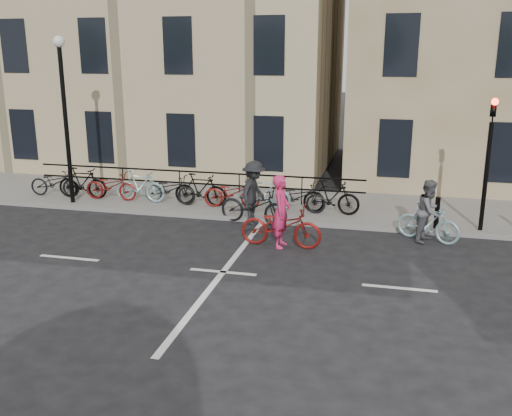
% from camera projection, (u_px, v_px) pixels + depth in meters
% --- Properties ---
extents(ground, '(120.00, 120.00, 0.00)m').
position_uv_depth(ground, '(223.00, 272.00, 13.29)').
color(ground, black).
rests_on(ground, ground).
extents(sidewalk, '(46.00, 4.00, 0.15)m').
position_uv_depth(sidewalk, '(162.00, 197.00, 19.79)').
color(sidewalk, slate).
rests_on(sidewalk, ground).
extents(building_west, '(20.00, 10.00, 10.00)m').
position_uv_depth(building_west, '(115.00, 47.00, 26.12)').
color(building_west, '#C6B786').
rests_on(building_west, sidewalk).
extents(traffic_light, '(0.18, 0.30, 3.90)m').
position_uv_depth(traffic_light, '(489.00, 148.00, 15.31)').
color(traffic_light, black).
rests_on(traffic_light, sidewalk).
extents(lamp_post, '(0.36, 0.36, 5.28)m').
position_uv_depth(lamp_post, '(64.00, 100.00, 17.94)').
color(lamp_post, black).
rests_on(lamp_post, sidewalk).
extents(bollard_east, '(0.14, 0.14, 0.90)m').
position_uv_depth(bollard_east, '(437.00, 213.00, 15.99)').
color(bollard_east, black).
rests_on(bollard_east, sidewalk).
extents(parked_bikes, '(11.45, 1.23, 1.05)m').
position_uv_depth(parked_bikes, '(184.00, 189.00, 18.47)').
color(parked_bikes, black).
rests_on(parked_bikes, sidewalk).
extents(cyclist_pink, '(2.18, 0.83, 1.92)m').
position_uv_depth(cyclist_pink, '(281.00, 222.00, 14.87)').
color(cyclist_pink, maroon).
rests_on(cyclist_pink, ground).
extents(cyclist_grey, '(1.80, 1.18, 1.70)m').
position_uv_depth(cyclist_grey, '(429.00, 217.00, 15.28)').
color(cyclist_grey, '#8FB7BB').
rests_on(cyclist_grey, ground).
extents(cyclist_dark, '(2.24, 1.34, 1.90)m').
position_uv_depth(cyclist_dark, '(254.00, 200.00, 16.79)').
color(cyclist_dark, black).
rests_on(cyclist_dark, ground).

